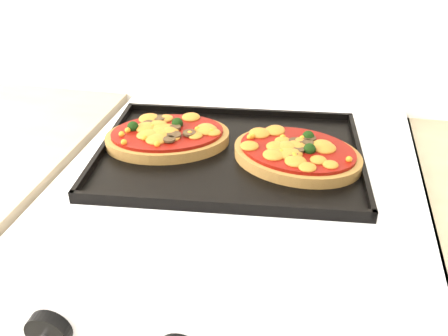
% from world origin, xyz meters
% --- Properties ---
extents(knob_left, '(0.06, 0.02, 0.06)m').
position_xyz_m(knob_left, '(-0.16, 1.37, 0.85)').
color(knob_left, black).
rests_on(knob_left, control_panel).
extents(baking_tray, '(0.48, 0.38, 0.02)m').
position_xyz_m(baking_tray, '(-0.01, 1.74, 0.92)').
color(baking_tray, black).
rests_on(baking_tray, stove).
extents(pizza_left, '(0.26, 0.22, 0.03)m').
position_xyz_m(pizza_left, '(-0.12, 1.75, 0.94)').
color(pizza_left, '#A37238').
rests_on(pizza_left, baking_tray).
extents(pizza_right, '(0.25, 0.22, 0.03)m').
position_xyz_m(pizza_right, '(0.11, 1.74, 0.94)').
color(pizza_right, '#A37238').
rests_on(pizza_right, baking_tray).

